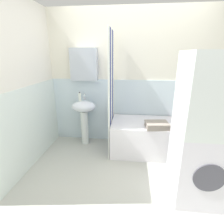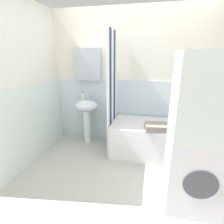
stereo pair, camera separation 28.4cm
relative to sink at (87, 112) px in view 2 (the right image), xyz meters
The scene contains 13 objects.
ground_plane 1.51m from the sink, 48.56° to the right, with size 4.80×5.60×0.04m, color #B8B9AE.
wall_back_tiled 1.03m from the sink, 15.38° to the left, with size 3.60×0.18×2.40m.
wall_left_tiled 1.08m from the sink, 133.99° to the right, with size 0.07×1.81×2.40m.
sink is the anchor object (origin of this frame).
faucet 0.30m from the sink, 90.00° to the left, with size 0.03×0.12×0.12m.
soap_dispenser 0.30m from the sink, behind, with size 0.05×0.05×0.17m.
bathtub 1.32m from the sink, ahead, with size 1.45×0.73×0.55m, color white.
shower_curtain 0.68m from the sink, 18.25° to the right, with size 0.01×0.73×2.00m.
body_wash_bottle 1.89m from the sink, ahead, with size 0.04×0.04×0.21m.
conditioner_bottle 1.77m from the sink, ahead, with size 0.04×0.04×0.17m.
lotion_bottle 1.71m from the sink, ahead, with size 0.05×0.05×0.20m.
towel_folded 1.33m from the sink, 17.93° to the right, with size 0.34×0.26×0.09m, color gray.
washer_dryer_stack 2.02m from the sink, 34.29° to the right, with size 0.58×0.60×1.68m.
Camera 2 is at (0.23, -1.93, 1.64)m, focal length 28.34 mm.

